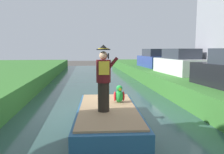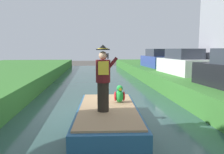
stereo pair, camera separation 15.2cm
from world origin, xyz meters
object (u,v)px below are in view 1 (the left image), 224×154
(person_pirate, at_px, (104,78))
(parked_car_blue, at_px, (154,59))
(boat, at_px, (108,117))
(parrot_plush, at_px, (119,95))
(parked_car_white, at_px, (179,63))

(person_pirate, relative_size, parked_car_blue, 0.45)
(boat, bearing_deg, parked_car_blue, 66.74)
(parrot_plush, bearing_deg, parked_car_white, 52.09)
(boat, xyz_separation_m, parrot_plush, (0.44, 0.61, 0.55))
(boat, distance_m, parrot_plush, 0.93)
(person_pirate, bearing_deg, parked_car_white, 42.21)
(boat, distance_m, parked_car_blue, 12.69)
(parrot_plush, height_order, parked_car_blue, parked_car_blue)
(boat, height_order, person_pirate, person_pirate)
(person_pirate, xyz_separation_m, parrot_plush, (0.59, 1.01, -0.68))
(boat, bearing_deg, person_pirate, -110.86)
(parked_car_white, bearing_deg, boat, -127.68)
(parrot_plush, bearing_deg, boat, -125.42)
(parked_car_blue, bearing_deg, parrot_plush, -112.50)
(parrot_plush, relative_size, parked_car_white, 0.14)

